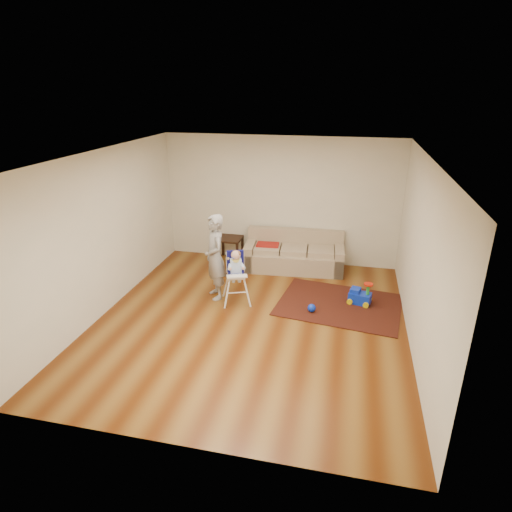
% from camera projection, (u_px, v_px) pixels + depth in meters
% --- Properties ---
extents(ground, '(5.50, 5.50, 0.00)m').
position_uv_depth(ground, '(251.00, 321.00, 7.10)').
color(ground, '#542509').
rests_on(ground, ground).
extents(room_envelope, '(5.04, 5.52, 2.72)m').
position_uv_depth(room_envelope, '(258.00, 203.00, 6.88)').
color(room_envelope, silver).
rests_on(room_envelope, ground).
extents(sofa, '(2.10, 0.97, 0.79)m').
position_uv_depth(sofa, '(294.00, 251.00, 8.95)').
color(sofa, tan).
rests_on(sofa, ground).
extents(side_table, '(0.52, 0.52, 0.52)m').
position_uv_depth(side_table, '(230.00, 249.00, 9.48)').
color(side_table, black).
rests_on(side_table, ground).
extents(area_rug, '(2.28, 1.84, 0.02)m').
position_uv_depth(area_rug, '(339.00, 304.00, 7.60)').
color(area_rug, black).
rests_on(area_rug, ground).
extents(ride_on_toy, '(0.43, 0.35, 0.41)m').
position_uv_depth(ride_on_toy, '(360.00, 293.00, 7.56)').
color(ride_on_toy, '#0E2ECD').
rests_on(ride_on_toy, area_rug).
extents(toy_ball, '(0.14, 0.14, 0.14)m').
position_uv_depth(toy_ball, '(312.00, 308.00, 7.32)').
color(toy_ball, '#0E2ECD').
rests_on(toy_ball, area_rug).
extents(high_chair, '(0.58, 0.58, 0.99)m').
position_uv_depth(high_chair, '(236.00, 277.00, 7.55)').
color(high_chair, white).
rests_on(high_chair, ground).
extents(adult, '(0.63, 0.68, 1.57)m').
position_uv_depth(adult, '(215.00, 257.00, 7.62)').
color(adult, gray).
rests_on(adult, ground).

